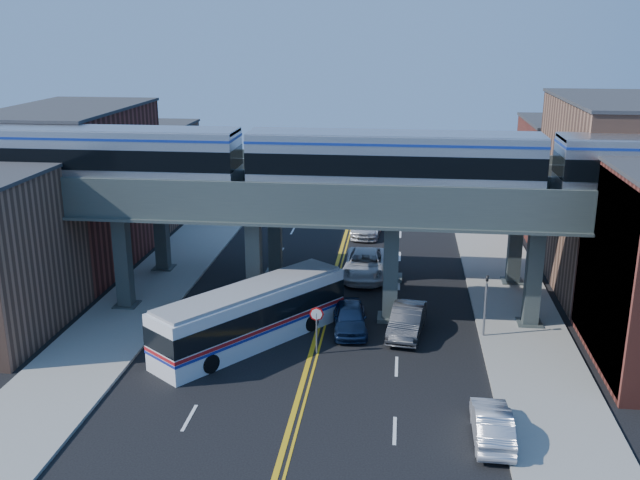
% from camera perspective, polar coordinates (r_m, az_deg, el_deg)
% --- Properties ---
extents(ground, '(120.00, 120.00, 0.00)m').
position_cam_1_polar(ground, '(35.32, -1.36, -11.16)').
color(ground, black).
rests_on(ground, ground).
extents(sidewalk_west, '(5.00, 70.00, 0.16)m').
position_cam_1_polar(sidewalk_west, '(46.86, -13.73, -4.29)').
color(sidewalk_west, gray).
rests_on(sidewalk_west, ground).
extents(sidewalk_east, '(5.00, 70.00, 0.16)m').
position_cam_1_polar(sidewalk_east, '(44.64, 15.34, -5.49)').
color(sidewalk_east, gray).
rests_on(sidewalk_east, ground).
extents(building_west_b, '(8.00, 14.00, 11.00)m').
position_cam_1_polar(building_west_b, '(53.34, -19.03, 3.92)').
color(building_west_b, brown).
rests_on(building_west_b, ground).
extents(building_west_c, '(8.00, 10.00, 8.00)m').
position_cam_1_polar(building_west_c, '(65.33, -14.10, 5.22)').
color(building_west_c, '#865A45').
rests_on(building_west_c, ground).
extents(building_east_b, '(8.00, 14.00, 12.00)m').
position_cam_1_polar(building_east_b, '(50.07, 22.84, 3.30)').
color(building_east_b, '#865A45').
rests_on(building_east_b, ground).
extents(building_east_c, '(8.00, 10.00, 9.00)m').
position_cam_1_polar(building_east_c, '(62.68, 19.55, 4.75)').
color(building_east_c, brown).
rests_on(building_east_c, ground).
extents(mural_panel, '(0.10, 9.50, 9.50)m').
position_cam_1_polar(mural_panel, '(38.19, 21.67, -2.44)').
color(mural_panel, teal).
rests_on(mural_panel, ground).
extents(elevated_viaduct_near, '(52.00, 3.60, 7.40)m').
position_cam_1_polar(elevated_viaduct_near, '(40.41, 0.15, 2.35)').
color(elevated_viaduct_near, '#38423F').
rests_on(elevated_viaduct_near, ground).
extents(elevated_viaduct_far, '(52.00, 3.60, 7.40)m').
position_cam_1_polar(elevated_viaduct_far, '(47.18, 1.11, 4.46)').
color(elevated_viaduct_far, '#38423F').
rests_on(elevated_viaduct_far, ground).
extents(transit_train, '(49.63, 3.11, 3.63)m').
position_cam_1_polar(transit_train, '(39.54, 5.89, 6.23)').
color(transit_train, black).
rests_on(transit_train, elevated_viaduct_near).
extents(stop_sign, '(0.76, 0.09, 2.63)m').
position_cam_1_polar(stop_sign, '(37.20, -0.27, -6.64)').
color(stop_sign, slate).
rests_on(stop_sign, ground).
extents(traffic_signal, '(0.15, 0.18, 4.10)m').
position_cam_1_polar(traffic_signal, '(39.83, 13.12, -4.64)').
color(traffic_signal, slate).
rests_on(traffic_signal, ground).
extents(transit_bus, '(9.29, 10.95, 3.04)m').
position_cam_1_polar(transit_bus, '(38.75, -5.47, -6.05)').
color(transit_bus, silver).
rests_on(transit_bus, ground).
extents(car_lane_a, '(2.39, 4.81, 1.58)m').
position_cam_1_polar(car_lane_a, '(40.38, 2.40, -6.20)').
color(car_lane_a, '#101E3B').
rests_on(car_lane_a, ground).
extents(car_lane_b, '(2.32, 5.03, 1.60)m').
position_cam_1_polar(car_lane_b, '(40.17, 6.97, -6.43)').
color(car_lane_b, '#2E2E31').
rests_on(car_lane_b, ground).
extents(car_lane_c, '(2.90, 6.21, 1.72)m').
position_cam_1_polar(car_lane_c, '(48.89, 3.62, -1.96)').
color(car_lane_c, silver).
rests_on(car_lane_c, ground).
extents(car_lane_d, '(2.72, 5.66, 1.59)m').
position_cam_1_polar(car_lane_d, '(58.69, 3.83, 1.19)').
color(car_lane_d, silver).
rests_on(car_lane_d, ground).
extents(car_parked_curb, '(1.55, 4.36, 1.43)m').
position_cam_1_polar(car_parked_curb, '(31.30, 13.60, -14.14)').
color(car_parked_curb, '#BBBBC0').
rests_on(car_parked_curb, ground).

